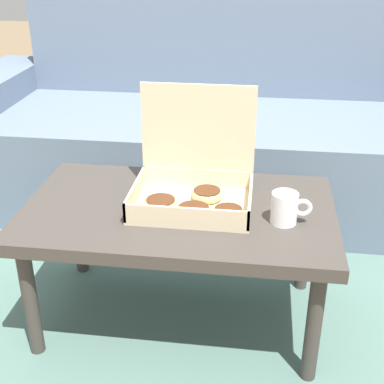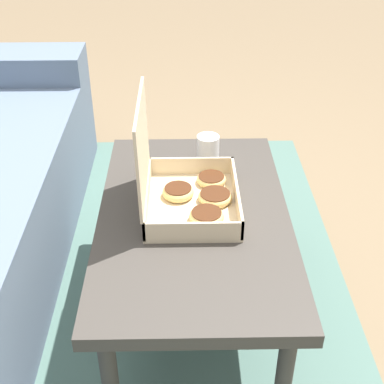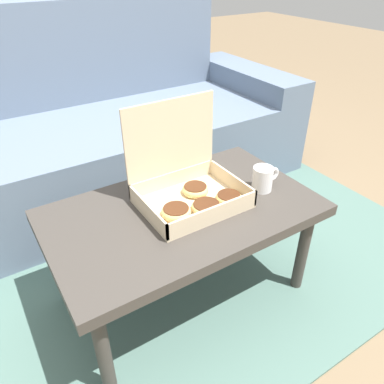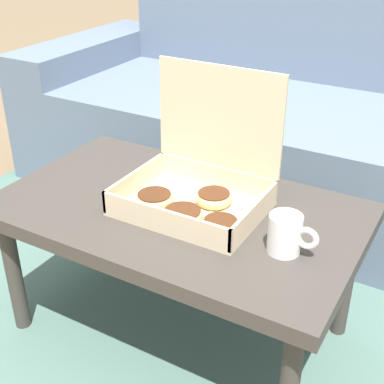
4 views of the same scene
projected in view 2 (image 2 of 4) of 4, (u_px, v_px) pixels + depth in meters
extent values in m
plane|color=#756047|center=(158.00, 316.00, 1.79)|extent=(12.00, 12.00, 0.00)
cube|color=#4C6B60|center=(68.00, 316.00, 1.79)|extent=(2.43, 1.94, 0.01)
cube|color=#3D3833|center=(194.00, 219.00, 1.57)|extent=(0.93, 0.56, 0.04)
cylinder|color=#3D3833|center=(284.00, 380.00, 1.35)|extent=(0.04, 0.04, 0.38)
cylinder|color=#3D3833|center=(249.00, 200.00, 2.03)|extent=(0.04, 0.04, 0.38)
cylinder|color=#3D3833|center=(110.00, 383.00, 1.35)|extent=(0.04, 0.04, 0.38)
cylinder|color=#3D3833|center=(134.00, 201.00, 2.02)|extent=(0.04, 0.04, 0.38)
cube|color=beige|center=(192.00, 205.00, 1.59)|extent=(0.35, 0.27, 0.01)
cube|color=beige|center=(237.00, 195.00, 1.58)|extent=(0.35, 0.01, 0.06)
cube|color=beige|center=(147.00, 196.00, 1.57)|extent=(0.35, 0.01, 0.06)
cube|color=beige|center=(193.00, 232.00, 1.43)|extent=(0.01, 0.27, 0.06)
cube|color=beige|center=(191.00, 166.00, 1.72)|extent=(0.01, 0.27, 0.06)
cube|color=beige|center=(142.00, 147.00, 1.48)|extent=(0.35, 0.01, 0.27)
torus|color=#E5BC75|center=(178.00, 192.00, 1.62)|extent=(0.10, 0.10, 0.03)
cylinder|color=#472614|center=(178.00, 189.00, 1.61)|extent=(0.08, 0.08, 0.01)
torus|color=#E5BC75|center=(207.00, 217.00, 1.51)|extent=(0.10, 0.10, 0.03)
cylinder|color=#472614|center=(207.00, 214.00, 1.50)|extent=(0.09, 0.09, 0.01)
torus|color=#E5BC75|center=(215.00, 197.00, 1.60)|extent=(0.10, 0.10, 0.03)
cylinder|color=#472614|center=(215.00, 195.00, 1.59)|extent=(0.09, 0.09, 0.01)
torus|color=#E5BC75|center=(211.00, 180.00, 1.68)|extent=(0.09, 0.09, 0.03)
cylinder|color=#472614|center=(211.00, 177.00, 1.67)|extent=(0.08, 0.08, 0.01)
cylinder|color=white|center=(208.00, 149.00, 1.80)|extent=(0.08, 0.08, 0.09)
torus|color=white|center=(207.00, 140.00, 1.84)|extent=(0.05, 0.01, 0.05)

